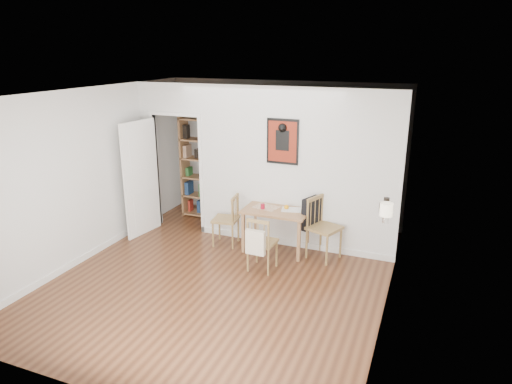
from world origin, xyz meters
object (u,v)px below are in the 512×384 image
at_px(dining_table, 276,214).
at_px(ceramic_jar_b, 387,201).
at_px(notebook, 291,210).
at_px(mantel_lamp, 386,211).
at_px(fireplace, 384,253).
at_px(orange_fruit, 286,207).
at_px(chair_right, 323,227).
at_px(red_glass, 263,206).
at_px(bookshelf, 203,169).
at_px(ceramic_jar_a, 383,207).
at_px(chair_left, 226,220).
at_px(chair_front, 262,243).

distance_m(dining_table, ceramic_jar_b, 1.88).
bearing_deg(notebook, mantel_lamp, -38.64).
relative_size(fireplace, notebook, 4.10).
bearing_deg(orange_fruit, chair_right, -3.91).
height_order(fireplace, orange_fruit, fireplace).
bearing_deg(red_glass, chair_right, 4.67).
bearing_deg(notebook, bookshelf, 155.46).
distance_m(fireplace, ceramic_jar_a, 0.61).
bearing_deg(fireplace, mantel_lamp, -87.51).
bearing_deg(notebook, ceramic_jar_a, -29.90).
xyz_separation_m(notebook, ceramic_jar_a, (1.47, -0.84, 0.51)).
distance_m(chair_left, fireplace, 2.73).
relative_size(bookshelf, red_glass, 22.48).
relative_size(chair_left, ceramic_jar_b, 9.05).
relative_size(bookshelf, orange_fruit, 25.56).
relative_size(chair_right, bookshelf, 0.50).
bearing_deg(orange_fruit, red_glass, -161.23).
bearing_deg(ceramic_jar_a, fireplace, -41.61).
distance_m(chair_right, mantel_lamp, 1.76).
xyz_separation_m(chair_front, notebook, (0.20, 0.77, 0.29)).
relative_size(mantel_lamp, ceramic_jar_a, 2.08).
relative_size(chair_right, orange_fruit, 12.90).
xyz_separation_m(mantel_lamp, ceramic_jar_b, (-0.07, 0.69, -0.10)).
distance_m(chair_left, chair_right, 1.62).
bearing_deg(chair_right, ceramic_jar_a, -40.55).
height_order(chair_front, bookshelf, bookshelf).
bearing_deg(mantel_lamp, red_glass, 150.70).
bearing_deg(ceramic_jar_b, red_glass, 167.57).
xyz_separation_m(dining_table, orange_fruit, (0.15, 0.05, 0.12)).
bearing_deg(chair_left, ceramic_jar_b, -8.91).
xyz_separation_m(dining_table, ceramic_jar_b, (1.71, -0.49, 0.59)).
bearing_deg(notebook, dining_table, -168.09).
bearing_deg(mantel_lamp, dining_table, 146.30).
xyz_separation_m(chair_right, ceramic_jar_a, (0.94, -0.80, 0.71)).
distance_m(dining_table, red_glass, 0.25).
bearing_deg(dining_table, ceramic_jar_a, -25.05).
xyz_separation_m(chair_right, chair_front, (-0.73, -0.73, -0.08)).
relative_size(chair_right, ceramic_jar_b, 10.19).
bearing_deg(ceramic_jar_a, chair_right, 139.45).
relative_size(red_glass, ceramic_jar_a, 0.73).
xyz_separation_m(chair_left, chair_right, (1.62, 0.10, 0.07)).
xyz_separation_m(bookshelf, mantel_lamp, (3.62, -2.18, 0.36)).
height_order(red_glass, mantel_lamp, mantel_lamp).
distance_m(chair_left, red_glass, 0.72).
xyz_separation_m(chair_right, red_glass, (-0.97, -0.08, 0.24)).
bearing_deg(bookshelf, orange_fruit, -25.43).
distance_m(orange_fruit, mantel_lamp, 2.12).
relative_size(dining_table, red_glass, 11.99).
xyz_separation_m(dining_table, chair_front, (0.03, -0.72, -0.19)).
bearing_deg(chair_front, chair_right, 44.93).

